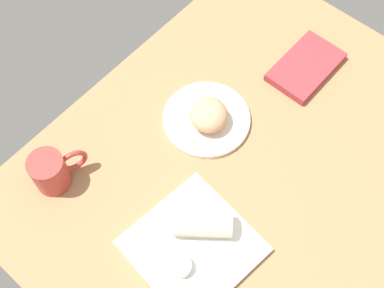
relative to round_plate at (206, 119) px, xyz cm
name	(u,v)px	position (x,y,z in cm)	size (l,w,h in cm)	color
dining_table	(251,168)	(2.15, 16.15, -2.70)	(110.00, 90.00, 4.00)	#9E754C
round_plate	(206,119)	(0.00, 0.00, 0.00)	(21.76, 21.76, 1.40)	silver
scone_pastry	(209,115)	(0.55, 1.04, 3.88)	(9.83, 9.20, 6.37)	tan
square_plate	(193,246)	(26.81, 18.73, 0.10)	(24.71, 24.71, 1.60)	white
sauce_cup	(180,266)	(32.23, 19.97, 2.22)	(4.83, 4.83, 2.46)	silver
breakfast_wrap	(202,224)	(22.47, 17.74, 3.79)	(5.78, 5.78, 12.72)	beige
book_stack	(306,67)	(-29.23, 9.52, 0.44)	(20.20, 12.52, 2.28)	#A53338
coffee_mug	(51,171)	(35.53, -16.07, 4.31)	(13.07, 8.23, 9.81)	#B23833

